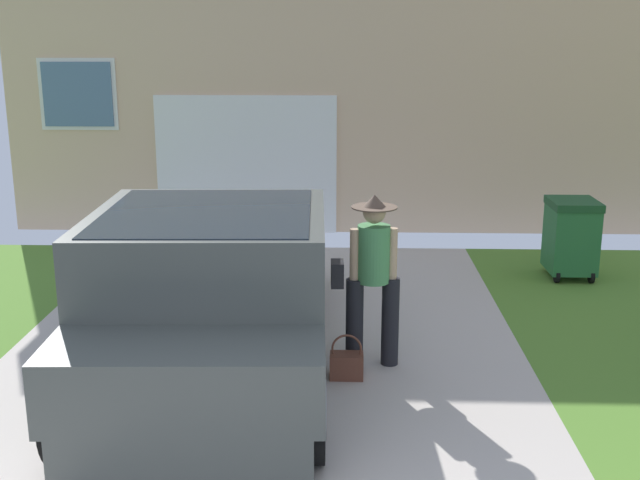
# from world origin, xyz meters

# --- Properties ---
(pickup_truck) EXTENTS (2.30, 5.14, 1.62)m
(pickup_truck) POSITION_xyz_m (-0.40, 4.39, 0.74)
(pickup_truck) COLOR #494E4A
(pickup_truck) RESTS_ON ground
(person_with_hat) EXTENTS (0.51, 0.43, 1.68)m
(person_with_hat) POSITION_xyz_m (1.06, 4.65, 0.91)
(person_with_hat) COLOR black
(person_with_hat) RESTS_ON ground
(handbag) EXTENTS (0.31, 0.19, 0.43)m
(handbag) POSITION_xyz_m (0.82, 4.33, 0.14)
(handbag) COLOR brown
(handbag) RESTS_ON ground
(house_with_garage) EXTENTS (10.66, 6.02, 4.75)m
(house_with_garage) POSITION_xyz_m (0.51, 12.87, 2.40)
(house_with_garage) COLOR #D7B38D
(house_with_garage) RESTS_ON ground
(wheeled_trash_bin) EXTENTS (0.60, 0.72, 1.04)m
(wheeled_trash_bin) POSITION_xyz_m (3.75, 7.62, 0.56)
(wheeled_trash_bin) COLOR #286B38
(wheeled_trash_bin) RESTS_ON ground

